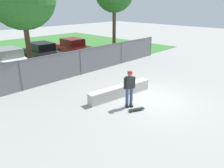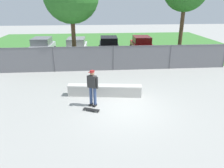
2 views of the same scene
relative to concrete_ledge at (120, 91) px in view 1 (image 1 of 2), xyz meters
name	(u,v)px [view 1 (image 1 of 2)]	position (x,y,z in m)	size (l,w,h in m)	color
ground_plane	(154,100)	(0.92, -1.61, -0.32)	(80.00, 80.00, 0.00)	#9E9E99
grass_strip	(20,53)	(0.92, 14.98, -0.31)	(29.42, 20.00, 0.02)	#3D7A33
concrete_ledge	(120,91)	(0.00, 0.00, 0.00)	(4.07, 1.02, 0.62)	#B7B5AD
skateboarder	(129,87)	(-0.64, -1.16, 0.72)	(0.54, 0.41, 1.84)	black
skateboard	(137,109)	(-0.73, -1.73, -0.24)	(0.81, 0.51, 0.09)	black
chainlink_fence	(80,61)	(0.92, 4.68, 0.69)	(17.49, 0.07, 1.85)	#4C4C51
car_white	(9,59)	(-2.14, 9.66, 0.52)	(2.14, 4.26, 1.66)	silver
car_black	(43,52)	(0.99, 10.13, 0.52)	(2.14, 4.26, 1.66)	black
car_red	(73,47)	(4.28, 10.13, 0.52)	(2.14, 4.26, 1.66)	#B21E1E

